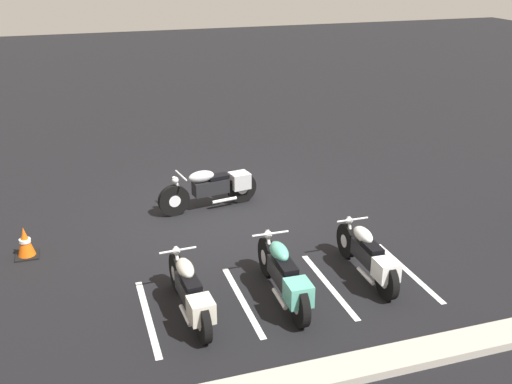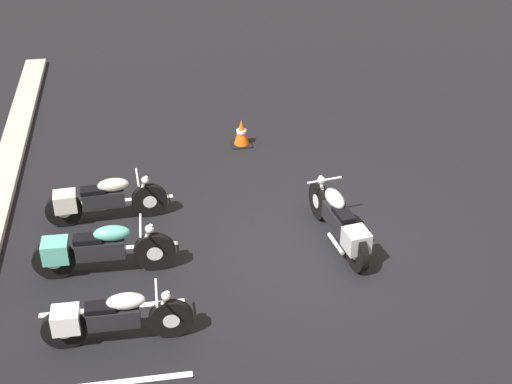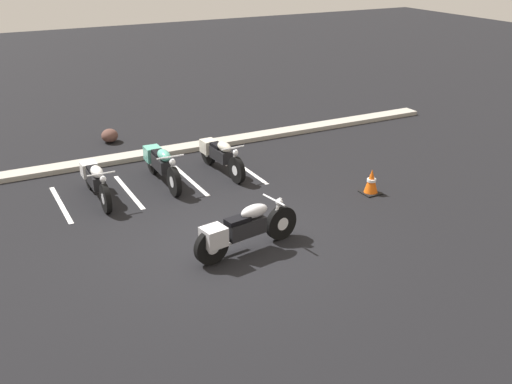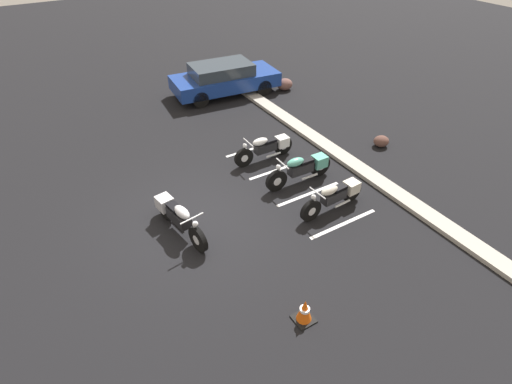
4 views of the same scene
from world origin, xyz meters
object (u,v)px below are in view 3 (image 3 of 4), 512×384
Objects in this scene: landscape_rock_1 at (110,136)px; parked_bike_1 at (161,163)px; parked_bike_0 at (95,179)px; parked_bike_2 at (220,155)px; traffic_cone at (371,182)px; motorcycle_silver_featured at (242,229)px.

parked_bike_1 is at bearing -85.35° from landscape_rock_1.
parked_bike_2 reaches higher than parked_bike_0.
traffic_cone reaches higher than landscape_rock_1.
parked_bike_2 is 3.65m from traffic_cone.
motorcycle_silver_featured is 3.86m from traffic_cone.
traffic_cone is at bearing 7.25° from motorcycle_silver_featured.
traffic_cone is (5.40, -2.55, -0.16)m from parked_bike_0.
landscape_rock_1 is at bearing -174.39° from parked_bike_1.
parked_bike_0 is 0.94× the size of parked_bike_1.
parked_bike_1 reaches higher than traffic_cone.
parked_bike_2 is (1.46, -0.01, -0.02)m from parked_bike_1.
motorcycle_silver_featured is at bearing -163.61° from traffic_cone.
parked_bike_2 is (3.01, 0.20, 0.00)m from parked_bike_0.
traffic_cone is at bearing 55.20° from parked_bike_1.
parked_bike_1 is (-0.15, 3.86, -0.00)m from motorcycle_silver_featured.
parked_bike_1 is 3.47m from landscape_rock_1.
motorcycle_silver_featured reaches higher than parked_bike_2.
parked_bike_2 reaches higher than landscape_rock_1.
motorcycle_silver_featured is 4.06m from parked_bike_2.
parked_bike_0 is at bearing -81.12° from parked_bike_1.
motorcycle_silver_featured reaches higher than parked_bike_1.
motorcycle_silver_featured reaches higher than traffic_cone.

